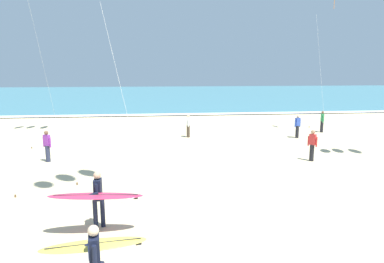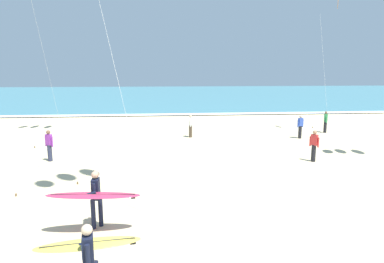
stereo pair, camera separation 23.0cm
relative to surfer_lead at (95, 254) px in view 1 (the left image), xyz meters
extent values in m
cube|color=teal|center=(2.54, 57.73, -1.00)|extent=(160.00, 60.00, 0.08)
cube|color=white|center=(2.54, 28.03, -0.96)|extent=(160.00, 1.52, 0.01)
cube|color=black|center=(0.03, -0.16, 0.14)|extent=(0.26, 0.37, 0.60)
cube|color=blue|center=(-0.07, -0.18, 0.18)|extent=(0.05, 0.20, 0.32)
sphere|color=beige|center=(0.03, -0.16, 0.56)|extent=(0.21, 0.21, 0.21)
cylinder|color=black|center=(0.07, -0.38, 0.10)|extent=(0.09, 0.09, 0.56)
cylinder|color=black|center=(-0.01, 0.07, 0.25)|extent=(0.09, 0.09, 0.26)
cylinder|color=black|center=(-0.09, 0.15, 0.12)|extent=(0.26, 0.12, 0.14)
ellipsoid|color=#EFD14C|center=(-0.04, 0.20, 0.08)|extent=(2.14, 0.86, 0.13)
cube|color=#333333|center=(-0.04, 0.20, 0.12)|extent=(1.81, 0.35, 0.06)
cube|color=#262628|center=(0.82, 0.35, 0.01)|extent=(0.12, 0.03, 0.14)
cylinder|color=black|center=(-0.55, 3.18, -0.60)|extent=(0.13, 0.13, 0.88)
cylinder|color=black|center=(-0.37, 3.34, -0.60)|extent=(0.13, 0.13, 0.88)
cube|color=black|center=(-0.46, 3.26, 0.14)|extent=(0.20, 0.34, 0.60)
cube|color=red|center=(-0.56, 3.26, 0.18)|extent=(0.01, 0.20, 0.32)
sphere|color=tan|center=(-0.46, 3.26, 0.56)|extent=(0.21, 0.21, 0.21)
cylinder|color=black|center=(-0.46, 3.03, 0.25)|extent=(0.09, 0.09, 0.26)
cylinder|color=black|center=(-0.52, 2.94, 0.12)|extent=(0.25, 0.08, 0.14)
cylinder|color=black|center=(-0.46, 3.49, 0.10)|extent=(0.09, 0.09, 0.56)
ellipsoid|color=#D83359|center=(-0.46, 2.90, 0.08)|extent=(2.59, 0.53, 0.16)
cube|color=#333333|center=(-0.46, 2.90, 0.12)|extent=(2.27, 0.03, 0.09)
cube|color=#262628|center=(0.63, 2.90, 0.01)|extent=(0.12, 0.01, 0.14)
cylinder|color=brown|center=(-3.88, 6.04, -0.99)|extent=(0.06, 0.06, 0.10)
cylinder|color=silver|center=(-5.83, 16.16, 4.73)|extent=(0.43, 4.27, 11.35)
cylinder|color=brown|center=(-6.04, 14.03, -0.99)|extent=(0.06, 0.06, 0.10)
cylinder|color=orange|center=(13.68, 17.05, 8.07)|extent=(0.02, 0.02, 0.82)
cylinder|color=silver|center=(13.59, 18.16, 3.36)|extent=(0.19, 2.23, 8.61)
cylinder|color=brown|center=(13.50, 19.27, -0.99)|extent=(0.06, 0.06, 0.10)
cylinder|color=silver|center=(-0.47, 5.60, 5.60)|extent=(2.98, 3.18, 13.09)
cylinder|color=brown|center=(-1.96, 7.18, -0.99)|extent=(0.06, 0.06, 0.10)
cylinder|color=black|center=(10.77, 15.34, -0.62)|extent=(0.22, 0.22, 0.84)
cube|color=#3351B7|center=(10.77, 15.34, 0.07)|extent=(0.36, 0.27, 0.54)
sphere|color=beige|center=(10.77, 15.34, 0.45)|extent=(0.20, 0.20, 0.20)
cylinder|color=#3351B7|center=(10.97, 15.41, -0.03)|extent=(0.08, 0.08, 0.50)
cylinder|color=#3351B7|center=(10.58, 15.28, -0.03)|extent=(0.08, 0.08, 0.50)
cylinder|color=#4C3D2D|center=(3.45, 16.39, -0.62)|extent=(0.22, 0.22, 0.84)
cube|color=white|center=(3.45, 16.39, 0.07)|extent=(0.21, 0.33, 0.54)
sphere|color=beige|center=(3.45, 16.39, 0.45)|extent=(0.20, 0.20, 0.20)
cylinder|color=white|center=(3.43, 16.18, -0.03)|extent=(0.08, 0.08, 0.50)
cylinder|color=white|center=(3.47, 16.60, -0.03)|extent=(0.08, 0.08, 0.50)
cylinder|color=black|center=(13.47, 17.18, -0.62)|extent=(0.22, 0.22, 0.84)
cube|color=#339351|center=(13.47, 17.18, 0.07)|extent=(0.25, 0.35, 0.54)
sphere|color=brown|center=(13.47, 17.18, 0.45)|extent=(0.20, 0.20, 0.20)
cylinder|color=#339351|center=(13.52, 17.39, -0.03)|extent=(0.08, 0.08, 0.50)
cylinder|color=#339351|center=(13.42, 16.98, -0.03)|extent=(0.08, 0.08, 0.50)
cylinder|color=#2D334C|center=(-4.17, 10.92, -0.62)|extent=(0.22, 0.22, 0.84)
cube|color=purple|center=(-4.17, 10.92, 0.07)|extent=(0.37, 0.31, 0.54)
sphere|color=brown|center=(-4.17, 10.92, 0.45)|extent=(0.20, 0.20, 0.20)
cylinder|color=purple|center=(-4.36, 11.02, -0.03)|extent=(0.08, 0.08, 0.50)
cylinder|color=purple|center=(-3.99, 10.82, -0.03)|extent=(0.08, 0.08, 0.50)
cylinder|color=black|center=(9.06, 9.62, -0.62)|extent=(0.22, 0.22, 0.84)
cube|color=red|center=(9.06, 9.62, 0.07)|extent=(0.34, 0.36, 0.54)
sphere|color=#A87A59|center=(9.06, 9.62, 0.45)|extent=(0.20, 0.20, 0.20)
cylinder|color=red|center=(9.20, 9.46, -0.03)|extent=(0.08, 0.08, 0.50)
cylinder|color=red|center=(8.93, 9.79, -0.03)|extent=(0.08, 0.08, 0.50)
camera|label=1|loc=(1.22, -6.14, 3.50)|focal=31.46mm
camera|label=2|loc=(1.45, -6.16, 3.50)|focal=31.46mm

